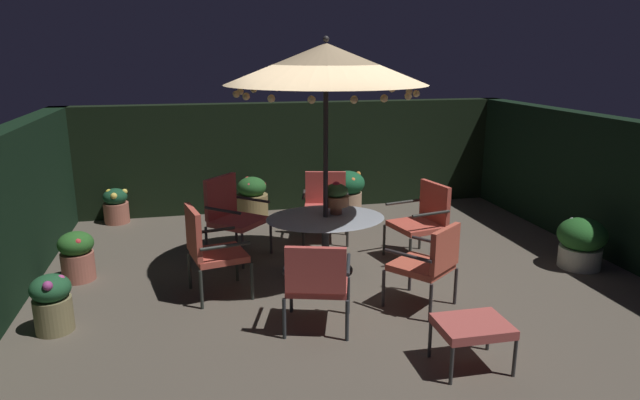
{
  "coord_description": "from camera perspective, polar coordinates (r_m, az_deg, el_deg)",
  "views": [
    {
      "loc": [
        -1.63,
        -6.1,
        2.62
      ],
      "look_at": [
        -0.17,
        0.37,
        0.87
      ],
      "focal_mm": 31.36,
      "sensor_mm": 36.0,
      "label": 1
    }
  ],
  "objects": [
    {
      "name": "ground_plane",
      "position": [
        6.84,
        2.09,
        -7.85
      ],
      "size": [
        7.65,
        6.8,
        0.02
      ],
      "primitive_type": "cube",
      "color": "brown"
    },
    {
      "name": "hedge_backdrop_rear",
      "position": [
        9.65,
        -2.8,
        4.54
      ],
      "size": [
        7.65,
        0.3,
        1.82
      ],
      "primitive_type": "cube",
      "color": "black",
      "rests_on": "ground_plane"
    },
    {
      "name": "hedge_backdrop_right",
      "position": [
        8.26,
        27.63,
        1.11
      ],
      "size": [
        0.3,
        6.8,
        1.82
      ],
      "primitive_type": "cube",
      "color": "black",
      "rests_on": "ground_plane"
    },
    {
      "name": "patio_dining_table",
      "position": [
        6.66,
        0.56,
        -3.07
      ],
      "size": [
        1.42,
        1.13,
        0.74
      ],
      "color": "#2A2B31",
      "rests_on": "ground_plane"
    },
    {
      "name": "patio_umbrella",
      "position": [
        6.34,
        0.61,
        13.68
      ],
      "size": [
        2.28,
        2.28,
        2.8
      ],
      "color": "#2C2B2D",
      "rests_on": "ground_plane"
    },
    {
      "name": "centerpiece_planter",
      "position": [
        6.68,
        1.65,
        0.42
      ],
      "size": [
        0.31,
        0.31,
        0.4
      ],
      "color": "#A66446",
      "rests_on": "patio_dining_table"
    },
    {
      "name": "patio_chair_north",
      "position": [
        5.37,
        -0.32,
        -8.14
      ],
      "size": [
        0.76,
        0.74,
        0.92
      ],
      "color": "#292D31",
      "rests_on": "ground_plane"
    },
    {
      "name": "patio_chair_northeast",
      "position": [
        5.94,
        11.1,
        -6.1
      ],
      "size": [
        0.81,
        0.81,
        0.92
      ],
      "color": "#312C2D",
      "rests_on": "ground_plane"
    },
    {
      "name": "patio_chair_east",
      "position": [
        7.35,
        10.51,
        -1.7
      ],
      "size": [
        0.72,
        0.75,
        1.0
      ],
      "color": "#2F2F2B",
      "rests_on": "ground_plane"
    },
    {
      "name": "patio_chair_southeast",
      "position": [
        8.01,
        0.56,
        -0.13
      ],
      "size": [
        0.75,
        0.69,
        0.96
      ],
      "color": "#322F2B",
      "rests_on": "ground_plane"
    },
    {
      "name": "patio_chair_south",
      "position": [
        7.41,
        -9.05,
        -1.19
      ],
      "size": [
        0.89,
        0.89,
        1.06
      ],
      "color": "#312C31",
      "rests_on": "ground_plane"
    },
    {
      "name": "patio_chair_southwest",
      "position": [
        6.22,
        -11.27,
        -4.66
      ],
      "size": [
        0.7,
        0.72,
        1.03
      ],
      "color": "#2B312C",
      "rests_on": "ground_plane"
    },
    {
      "name": "ottoman_footrest",
      "position": [
        5.03,
        15.31,
        -12.44
      ],
      "size": [
        0.6,
        0.48,
        0.42
      ],
      "color": "#323232",
      "rests_on": "ground_plane"
    },
    {
      "name": "potted_plant_right_near",
      "position": [
        9.2,
        -6.94,
        0.23
      ],
      "size": [
        0.52,
        0.52,
        0.67
      ],
      "color": "olive",
      "rests_on": "ground_plane"
    },
    {
      "name": "potted_plant_left_near",
      "position": [
        6.03,
        -25.66,
        -9.36
      ],
      "size": [
        0.38,
        0.39,
        0.58
      ],
      "color": "olive",
      "rests_on": "ground_plane"
    },
    {
      "name": "potted_plant_back_right",
      "position": [
        9.31,
        2.82,
        0.95
      ],
      "size": [
        0.57,
        0.57,
        0.73
      ],
      "color": "tan",
      "rests_on": "ground_plane"
    },
    {
      "name": "potted_plant_left_far",
      "position": [
        7.22,
        -23.55,
        -5.14
      ],
      "size": [
        0.41,
        0.41,
        0.6
      ],
      "color": "#AD604F",
      "rests_on": "ground_plane"
    },
    {
      "name": "potted_plant_back_left",
      "position": [
        7.73,
        25.11,
        -3.87
      ],
      "size": [
        0.59,
        0.59,
        0.64
      ],
      "color": "beige",
      "rests_on": "ground_plane"
    },
    {
      "name": "potted_plant_back_center",
      "position": [
        9.41,
        -20.1,
        -0.53
      ],
      "size": [
        0.39,
        0.39,
        0.56
      ],
      "color": "#AC624E",
      "rests_on": "ground_plane"
    }
  ]
}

